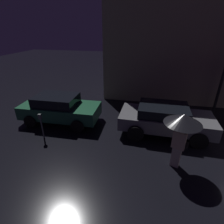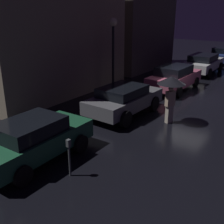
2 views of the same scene
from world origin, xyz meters
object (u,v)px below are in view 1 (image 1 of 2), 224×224
at_px(pedestrian_with_umbrella, 182,124).
at_px(parked_car_green, 60,108).
at_px(parking_meter, 41,123).
at_px(parked_car_grey, 165,118).

bearing_deg(pedestrian_with_umbrella, parked_car_green, -179.20).
bearing_deg(parking_meter, parked_car_green, 87.92).
xyz_separation_m(parked_car_green, parking_meter, (-0.06, -1.58, -0.01)).
xyz_separation_m(pedestrian_with_umbrella, parking_meter, (-5.51, 0.63, -0.96)).
distance_m(parked_car_green, parked_car_grey, 5.18).
xyz_separation_m(parked_car_grey, pedestrian_with_umbrella, (0.28, -2.15, 0.95)).
relative_size(parked_car_green, parked_car_grey, 0.95).
distance_m(parked_car_grey, parking_meter, 5.45).
height_order(parked_car_green, pedestrian_with_umbrella, pedestrian_with_umbrella).
distance_m(parked_car_green, parking_meter, 1.58).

